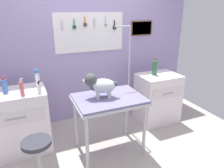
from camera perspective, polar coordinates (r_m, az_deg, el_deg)
The scene contains 13 objects.
ground at distance 3.07m, azimuth 0.93°, elevation -19.03°, with size 4.40×4.00×0.04m, color #B1A79E.
rear_wall_panel at distance 3.67m, azimuth -7.14°, elevation 7.97°, with size 4.00×0.11×2.30m.
grooming_table at distance 2.78m, azimuth -0.86°, elevation -5.25°, with size 0.92×0.67×0.81m.
grooming_arm at distance 3.24m, azimuth 4.39°, elevation -0.39°, with size 0.30×0.11×1.69m.
dog at distance 2.69m, azimuth -3.44°, elevation -0.19°, with size 0.44×0.30×0.33m.
counter_left at distance 3.20m, azimuth -24.18°, elevation -9.33°, with size 0.80×0.58×0.88m.
cabinet_right at distance 3.77m, azimuth 12.25°, elevation -3.76°, with size 0.68×0.54×0.85m.
stool at distance 2.47m, azimuth -19.63°, elevation -16.65°, with size 0.31×0.31×0.60m.
spray_bottle_tall at distance 2.82m, azimuth -19.23°, elevation -1.18°, with size 0.05×0.05×0.17m.
spray_bottle_short at distance 3.07m, azimuth -19.61°, elevation 1.25°, with size 0.06×0.06×0.24m.
pump_bottle_white at distance 2.82m, azimuth -23.34°, elevation -1.12°, with size 0.05×0.05×0.22m.
detangler_spray at distance 3.01m, azimuth -27.20°, elevation -0.50°, with size 0.07×0.07×0.22m.
soda_bottle at distance 3.58m, azimuth 11.53°, elevation 4.49°, with size 0.08×0.08×0.28m.
Camera 1 is at (-0.99, -2.17, 1.91)m, focal length 33.59 mm.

